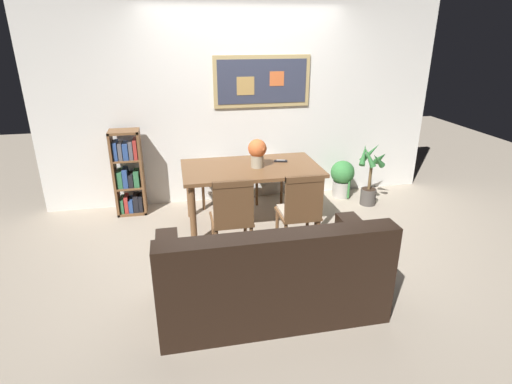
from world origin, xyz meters
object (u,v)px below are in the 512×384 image
dining_chair_near_left (232,213)px  dining_chair_far_left (213,164)px  dining_chair_near_right (300,208)px  dining_chair_far_right (265,161)px  tv_remote (281,161)px  potted_palm (370,177)px  leather_couch (270,278)px  potted_ivy (342,177)px  flower_vase (257,151)px  dining_table (251,174)px  bookshelf (129,175)px

dining_chair_near_left → dining_chair_far_left: bearing=90.5°
dining_chair_far_left → dining_chair_near_right: (0.70, -1.61, 0.00)m
dining_chair_far_right → tv_remote: (0.03, -0.70, 0.21)m
dining_chair_far_right → potted_palm: 1.41m
leather_couch → potted_ivy: (1.57, 2.25, -0.03)m
potted_palm → flower_vase: size_ratio=2.55×
dining_chair_near_right → potted_ivy: bearing=53.3°
dining_chair_near_left → potted_ivy: dining_chair_near_left is taller
potted_ivy → dining_chair_far_left: bearing=174.3°
dining_chair_far_right → tv_remote: dining_chair_far_right is taller
potted_palm → dining_table: bearing=-170.0°
dining_chair_far_left → dining_chair_far_right: same height
dining_table → leather_couch: 1.67m
dining_chair_near_left → tv_remote: (0.72, 0.92, 0.21)m
potted_palm → flower_vase: 1.71m
dining_chair_far_right → leather_couch: bearing=-101.8°
leather_couch → potted_palm: size_ratio=2.16×
dining_chair_far_right → bookshelf: bearing=-175.2°
bookshelf → flower_vase: size_ratio=3.29×
flower_vase → tv_remote: flower_vase is taller
bookshelf → dining_chair_far_left: bearing=7.7°
dining_table → potted_ivy: 1.58m
potted_ivy → leather_couch: bearing=-124.9°
flower_vase → potted_ivy: bearing=25.9°
leather_couch → dining_chair_near_left: bearing=102.7°
dining_chair_near_left → dining_chair_far_right: same height
dining_chair_near_left → flower_vase: flower_vase is taller
dining_chair_near_left → dining_chair_far_left: 1.61m
dining_chair_far_left → leather_couch: 2.44m
dining_chair_far_right → potted_palm: bearing=-21.4°
dining_table → potted_palm: bearing=10.0°
dining_chair_near_right → dining_chair_far_left: bearing=113.5°
dining_chair_far_left → dining_chair_near_right: size_ratio=1.00×
dining_chair_far_left → leather_couch: size_ratio=0.51×
dining_table → tv_remote: 0.41m
flower_vase → tv_remote: (0.31, 0.14, -0.18)m
potted_ivy → flower_vase: size_ratio=1.59×
dining_chair_near_right → potted_ivy: 1.80m
dining_chair_near_left → dining_chair_near_right: (0.69, -0.00, 0.00)m
dining_table → dining_chair_far_left: 0.88m
dining_chair_near_left → bookshelf: bearing=126.7°
potted_palm → dining_chair_near_left: bearing=-151.1°
dining_chair_far_left → potted_palm: dining_chair_far_left is taller
bookshelf → potted_ivy: bearing=-0.6°
dining_table → leather_couch: size_ratio=0.87×
bookshelf → flower_vase: bookshelf is taller
bookshelf → dining_table: bearing=-24.5°
leather_couch → dining_chair_far_left: bearing=94.7°
dining_chair_near_left → leather_couch: 0.87m
dining_chair_far_left → potted_palm: bearing=-14.1°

